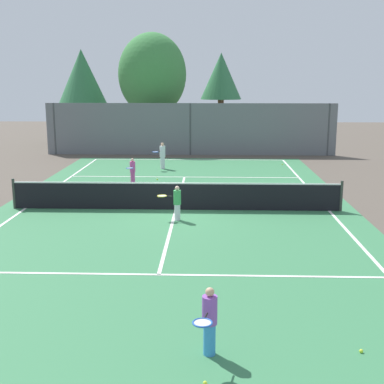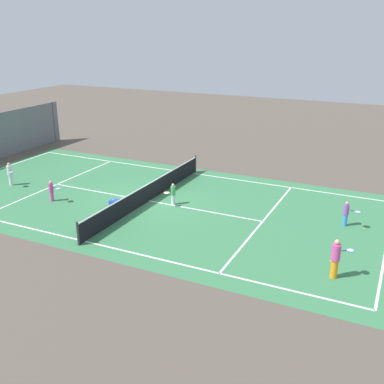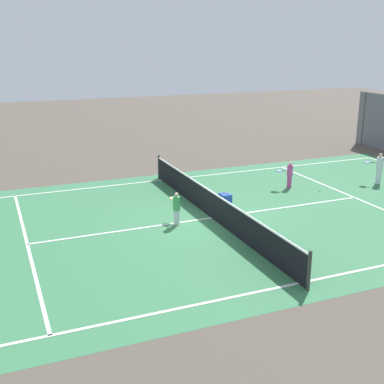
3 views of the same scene
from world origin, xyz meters
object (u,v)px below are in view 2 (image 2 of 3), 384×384
at_px(tennis_ball_0, 364,229).
at_px(ball_crate, 114,203).
at_px(tennis_ball_3, 349,206).
at_px(tennis_ball_5, 331,261).
at_px(player_2, 173,194).
at_px(tennis_ball_2, 53,192).
at_px(player_3, 336,258).
at_px(player_4, 346,213).
at_px(tennis_ball_4, 65,156).
at_px(player_1, 52,191).
at_px(tennis_ball_1, 70,200).
at_px(player_0, 10,174).

bearing_deg(tennis_ball_0, ball_crate, 102.06).
distance_m(tennis_ball_3, tennis_ball_5, 6.55).
distance_m(player_2, tennis_ball_2, 7.16).
height_order(player_3, ball_crate, player_3).
height_order(ball_crate, tennis_ball_0, ball_crate).
xyz_separation_m(player_4, ball_crate, (-2.66, 11.31, -0.45)).
bearing_deg(tennis_ball_4, ball_crate, -126.49).
xyz_separation_m(player_1, player_4, (3.48, -14.77, 0.03)).
xyz_separation_m(player_3, player_4, (5.10, 0.31, -0.18)).
xyz_separation_m(player_3, tennis_ball_1, (2.13, 14.34, -0.78)).
height_order(tennis_ball_3, tennis_ball_5, same).
xyz_separation_m(player_1, tennis_ball_4, (7.49, 5.55, -0.57)).
relative_size(player_1, tennis_ball_1, 17.51).
height_order(player_4, tennis_ball_2, player_4).
bearing_deg(player_4, player_1, 103.26).
relative_size(tennis_ball_4, tennis_ball_5, 1.00).
bearing_deg(tennis_ball_1, player_4, -78.01).
relative_size(player_3, player_4, 1.29).
height_order(player_4, tennis_ball_3, player_4).
height_order(player_0, tennis_ball_0, player_0).
relative_size(player_3, tennis_ball_1, 23.79).
bearing_deg(tennis_ball_1, player_3, -98.44).
distance_m(player_1, ball_crate, 3.58).
distance_m(player_0, tennis_ball_3, 19.34).
relative_size(player_3, tennis_ball_4, 23.79).
distance_m(player_0, tennis_ball_5, 18.88).
relative_size(tennis_ball_0, tennis_ball_3, 1.00).
relative_size(player_0, player_3, 0.88).
relative_size(player_2, tennis_ball_3, 17.68).
xyz_separation_m(player_1, tennis_ball_1, (0.50, -0.75, -0.57)).
xyz_separation_m(player_0, player_1, (-0.98, -4.04, -0.11)).
bearing_deg(player_4, ball_crate, 103.25).
bearing_deg(tennis_ball_5, player_2, 71.97).
distance_m(player_2, tennis_ball_5, 9.13).
relative_size(player_4, tennis_ball_2, 18.42).
xyz_separation_m(player_4, tennis_ball_4, (4.01, 20.32, -0.60)).
xyz_separation_m(player_3, tennis_ball_3, (7.72, 0.48, -0.78)).
height_order(player_4, tennis_ball_4, player_4).
bearing_deg(player_1, tennis_ball_3, -67.33).
bearing_deg(player_0, tennis_ball_3, -74.64).
bearing_deg(player_3, tennis_ball_1, 81.56).
bearing_deg(player_0, player_3, -97.75).
relative_size(player_1, tennis_ball_0, 17.51).
bearing_deg(tennis_ball_0, player_1, 102.34).
bearing_deg(ball_crate, tennis_ball_3, -64.65).
bearing_deg(tennis_ball_2, player_4, -81.08).
distance_m(ball_crate, tennis_ball_0, 12.46).
bearing_deg(player_2, tennis_ball_1, 109.18).
bearing_deg(player_2, tennis_ball_5, -108.03).
xyz_separation_m(tennis_ball_1, tennis_ball_4, (6.98, 6.30, 0.00)).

